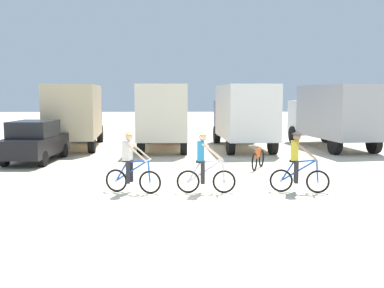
{
  "coord_description": "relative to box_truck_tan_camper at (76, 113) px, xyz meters",
  "views": [
    {
      "loc": [
        -0.19,
        -11.58,
        2.88
      ],
      "look_at": [
        0.26,
        4.06,
        1.1
      ],
      "focal_mm": 41.13,
      "sensor_mm": 36.0,
      "label": 1
    }
  ],
  "objects": [
    {
      "name": "box_truck_tan_camper",
      "position": [
        0.0,
        0.0,
        0.0
      ],
      "size": [
        2.98,
        6.94,
        3.35
      ],
      "color": "#CCB78E",
      "rests_on": "ground"
    },
    {
      "name": "cyclist_cowboy_hat",
      "position": [
        6.26,
        -11.17,
        -1.03
      ],
      "size": [
        1.73,
        0.52,
        1.82
      ],
      "color": "black",
      "rests_on": "ground"
    },
    {
      "name": "bicycle_spare",
      "position": [
        8.59,
        -7.04,
        -1.48
      ],
      "size": [
        0.82,
        1.6,
        0.97
      ],
      "color": "black",
      "rests_on": "ground"
    },
    {
      "name": "box_truck_white_box",
      "position": [
        8.89,
        -0.76,
        0.0
      ],
      "size": [
        2.69,
        6.85,
        3.35
      ],
      "color": "white",
      "rests_on": "ground"
    },
    {
      "name": "ground_plane",
      "position": [
        5.74,
        -12.18,
        -1.87
      ],
      "size": [
        120.0,
        120.0,
        0.0
      ],
      "primitive_type": "plane",
      "color": "beige"
    },
    {
      "name": "box_truck_cream_rv",
      "position": [
        4.74,
        -0.6,
        0.0
      ],
      "size": [
        2.43,
        6.76,
        3.35
      ],
      "color": "beige",
      "rests_on": "ground"
    },
    {
      "name": "cyclist_near_camera",
      "position": [
        9.01,
        -11.17,
        -1.03
      ],
      "size": [
        1.71,
        0.55,
        1.82
      ],
      "color": "black",
      "rests_on": "ground"
    },
    {
      "name": "box_truck_grey_hauler",
      "position": [
        13.68,
        -0.73,
        0.0
      ],
      "size": [
        3.23,
        7.0,
        3.35
      ],
      "color": "#9E9EA3",
      "rests_on": "ground"
    },
    {
      "name": "sedan_parked",
      "position": [
        -0.6,
        -4.97,
        -0.99
      ],
      "size": [
        1.99,
        4.29,
        1.76
      ],
      "color": "black",
      "rests_on": "ground"
    },
    {
      "name": "cyclist_orange_shirt",
      "position": [
        4.13,
        -11.06,
        -1.03
      ],
      "size": [
        1.68,
        0.64,
        1.82
      ],
      "color": "black",
      "rests_on": "ground"
    }
  ]
}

